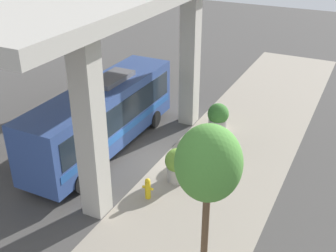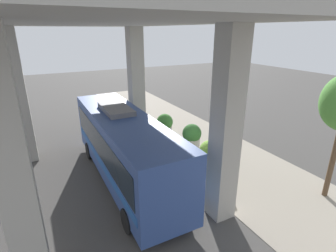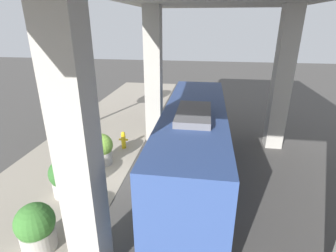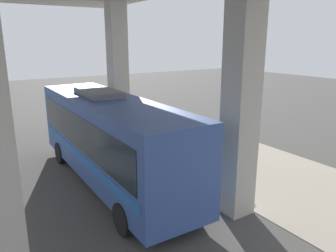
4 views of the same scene
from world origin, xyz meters
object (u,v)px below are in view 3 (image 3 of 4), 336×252
(planter_front, at_px, (36,228))
(planter_back, at_px, (102,149))
(fire_hydrant, at_px, (123,140))
(bus, at_px, (194,141))
(planter_middle, at_px, (65,177))
(street_tree_near, at_px, (76,60))

(planter_front, xyz_separation_m, planter_back, (-0.06, 5.44, 0.00))
(fire_hydrant, bearing_deg, bus, -33.96)
(bus, xyz_separation_m, planter_back, (-4.62, 0.90, -1.17))
(planter_front, distance_m, planter_back, 5.44)
(planter_middle, bearing_deg, street_tree_near, 110.16)
(planter_middle, xyz_separation_m, planter_back, (0.51, 2.65, 0.00))
(planter_back, bearing_deg, street_tree_near, 124.13)
(fire_hydrant, xyz_separation_m, planter_front, (-0.48, -7.30, 0.31))
(street_tree_near, bearing_deg, fire_hydrant, -37.79)
(fire_hydrant, relative_size, planter_back, 0.63)
(planter_back, distance_m, street_tree_near, 6.83)
(fire_hydrant, height_order, planter_front, planter_front)
(planter_middle, bearing_deg, bus, 18.90)
(fire_hydrant, relative_size, street_tree_near, 0.18)
(planter_back, bearing_deg, bus, -10.99)
(planter_middle, height_order, street_tree_near, street_tree_near)
(planter_middle, distance_m, planter_back, 2.70)
(fire_hydrant, height_order, street_tree_near, street_tree_near)
(street_tree_near, bearing_deg, bus, -35.85)
(fire_hydrant, height_order, planter_middle, planter_middle)
(planter_front, bearing_deg, fire_hydrant, 86.25)
(planter_middle, relative_size, street_tree_near, 0.29)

